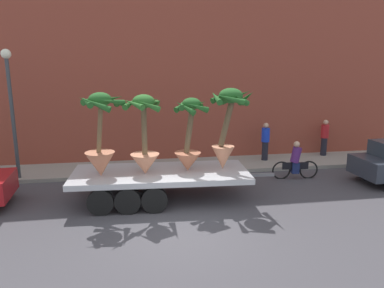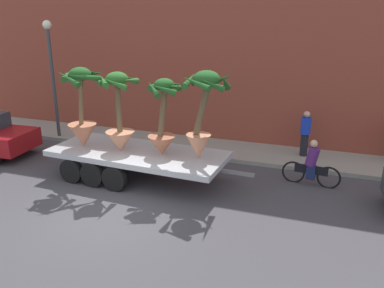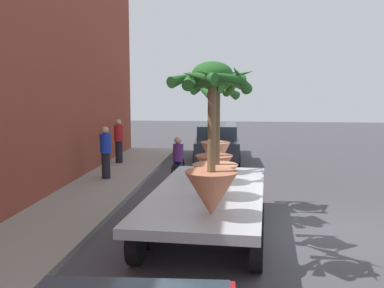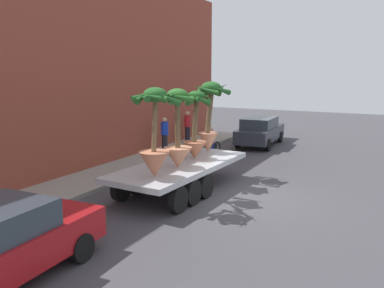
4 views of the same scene
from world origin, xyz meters
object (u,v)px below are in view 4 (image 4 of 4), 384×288
Objects in this scene: cyclist at (211,144)px; pedestrian_far_left at (165,134)px; parked_car at (260,131)px; potted_palm_front at (210,113)px; pedestrian_near_gate at (188,126)px; flatbed_trailer at (177,171)px; potted_palm_extra at (195,129)px; potted_palm_middle at (178,133)px; potted_palm_rear at (155,137)px.

pedestrian_far_left is (-0.40, 2.33, 0.37)m from cyclist.
parked_car is 2.64× the size of pedestrian_far_left.
potted_palm_front is 1.59× the size of pedestrian_far_left.
parked_car is 5.70m from pedestrian_far_left.
cyclist is 3.82m from pedestrian_near_gate.
parked_car is 2.64× the size of pedestrian_near_gate.
pedestrian_far_left is at bearing 35.23° from flatbed_trailer.
cyclist is at bearing 18.23° from potted_palm_extra.
potted_palm_front is at bearing 3.37° from potted_palm_middle.
parked_car is at bearing 2.89° from potted_palm_front.
parked_car is (10.10, 0.53, -1.29)m from potted_palm_middle.
potted_palm_middle reaches higher than potted_palm_extra.
pedestrian_near_gate is at bearing 26.56° from potted_palm_middle.
potted_palm_front is 1.36m from potted_palm_extra.
pedestrian_near_gate is (7.13, 4.18, -1.02)m from potted_palm_extra.
potted_palm_middle is at bearing -175.62° from potted_palm_extra.
pedestrian_near_gate is at bearing 45.41° from cyclist.
potted_palm_front reaches higher than potted_palm_rear.
potted_palm_extra is (2.81, 0.12, -0.13)m from potted_palm_rear.
potted_palm_front is (2.74, 0.16, 0.37)m from potted_palm_middle.
potted_palm_middle is at bearing -176.98° from parked_car.
potted_palm_middle reaches higher than flatbed_trailer.
pedestrian_near_gate and pedestrian_far_left have the same top height.
flatbed_trailer is 5.83m from cyclist.
cyclist is at bearing -134.59° from pedestrian_near_gate.
potted_palm_front is at bearing 2.44° from potted_palm_rear.
potted_palm_rear is at bearing -156.59° from pedestrian_near_gate.
parked_car is at bearing -67.95° from pedestrian_near_gate.
potted_palm_extra is 1.32× the size of cyclist.
flatbed_trailer is 1.52× the size of parked_car.
pedestrian_far_left reaches higher than parked_car.
potted_palm_rear is 1.44× the size of cyclist.
pedestrian_near_gate is at bearing 35.26° from potted_palm_front.
potted_palm_rear is at bearing -177.46° from potted_palm_extra.
pedestrian_far_left reaches higher than cyclist.
cyclist is at bearing 13.77° from flatbed_trailer.
flatbed_trailer is at bearing 7.35° from potted_palm_rear.
pedestrian_far_left reaches higher than flatbed_trailer.
potted_palm_extra is at bearing -149.63° from pedestrian_near_gate.
parked_car is at bearing 2.73° from potted_palm_rear.
potted_palm_rear is 7.99m from pedestrian_far_left.
cyclist is 2.39m from pedestrian_far_left.
cyclist is 1.07× the size of pedestrian_far_left.
potted_palm_extra reaches higher than pedestrian_far_left.
pedestrian_far_left is (4.06, 3.80, -1.02)m from potted_palm_extra.
potted_palm_middle is at bearing 0.57° from potted_palm_rear.
flatbed_trailer is 1.77m from potted_palm_extra.
flatbed_trailer is 3.03m from potted_palm_front.
pedestrian_near_gate reaches higher than parked_car.
pedestrian_near_gate is (9.94, 4.30, -1.16)m from potted_palm_rear.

